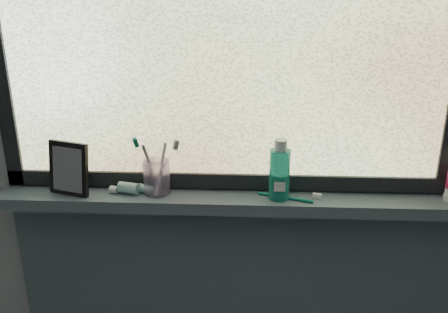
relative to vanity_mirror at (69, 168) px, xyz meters
The scene contains 9 objects.
wall_back 0.60m from the vanity_mirror, ahead, with size 3.00×0.01×2.50m, color #9EA3A8.
windowsill 0.59m from the vanity_mirror, ahead, with size 1.62×0.14×0.04m, color #4B5964.
window_pane 0.72m from the vanity_mirror, ahead, with size 1.50×0.01×1.00m, color silver.
frame_bottom 0.58m from the vanity_mirror, ahead, with size 1.60×0.03×0.05m, color black.
vanity_mirror is the anchor object (origin of this frame).
toothpaste_tube 0.22m from the vanity_mirror, ahead, with size 0.21×0.04×0.04m, color silver, non-canonical shape.
toothbrush_cup 0.28m from the vanity_mirror, ahead, with size 0.08×0.08×0.11m, color #C5A6DB.
toothbrush_lying 0.69m from the vanity_mirror, ahead, with size 0.22×0.02×0.01m, color #0C7059, non-canonical shape.
mouthwash_bottle 0.66m from the vanity_mirror, ahead, with size 0.06×0.06×0.16m, color teal.
Camera 1 is at (-0.01, -0.21, 1.70)m, focal length 40.00 mm.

